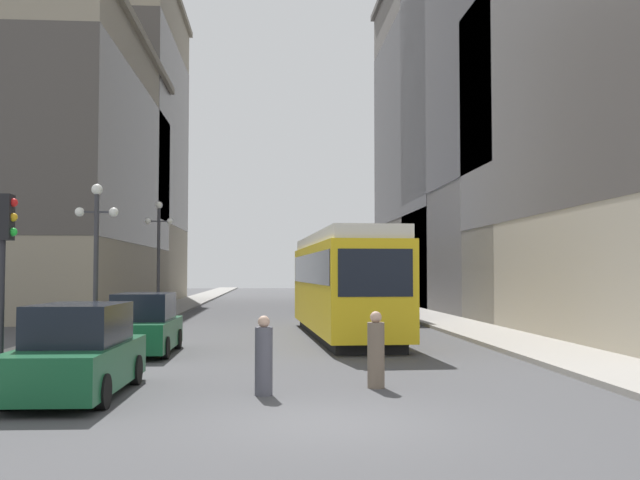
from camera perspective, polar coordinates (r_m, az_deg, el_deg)
ground_plane at (r=11.94m, az=0.66°, el=-14.44°), size 200.00×200.00×0.00m
sidewalk_left at (r=52.12m, az=-11.22°, el=-5.19°), size 2.84×120.00×0.15m
sidewalk_right at (r=52.39m, az=5.30°, el=-5.22°), size 2.84×120.00×0.15m
streetcar at (r=27.03m, az=1.83°, el=-3.36°), size 3.21×13.13×3.89m
transit_bus at (r=40.17m, az=4.02°, el=-3.34°), size 2.70×12.68×3.45m
parked_car_left_near at (r=22.21m, az=-13.95°, el=-6.69°), size 1.89×4.35×1.82m
parked_car_left_mid at (r=15.08m, az=-18.82°, el=-8.59°), size 1.96×4.60×1.82m
pedestrian_crossing_near at (r=15.32m, az=4.51°, el=-8.96°), size 0.36×0.36×1.62m
pedestrian_crossing_far at (r=14.43m, az=-4.53°, el=-9.42°), size 0.35×0.35×1.58m
traffic_light_near_left at (r=16.02m, az=-24.03°, el=0.17°), size 0.47×0.36×3.91m
lamp_post_left_near at (r=24.42m, az=-17.50°, el=0.19°), size 1.41×0.36×5.21m
lamp_post_left_far at (r=37.17m, az=-12.81°, el=-0.15°), size 1.41×0.36×5.93m
building_left_corner at (r=62.58m, az=-18.32°, el=7.49°), size 15.49×18.56×25.82m
building_left_midblock at (r=46.90m, az=-20.20°, el=5.27°), size 10.83×23.68×17.07m
building_right_corner at (r=58.59m, az=11.23°, el=8.78°), size 11.23×22.97×27.14m
building_right_far at (r=46.66m, az=16.65°, el=13.82°), size 12.76×22.71×30.20m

